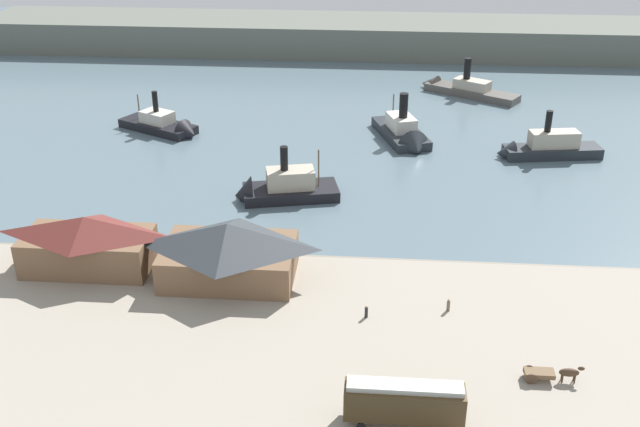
# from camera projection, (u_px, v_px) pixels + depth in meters

# --- Properties ---
(ground_plane) EXTENTS (320.00, 320.00, 0.00)m
(ground_plane) POSITION_uv_depth(u_px,v_px,m) (265.00, 248.00, 102.77)
(ground_plane) COLOR slate
(quay_promenade) EXTENTS (110.00, 36.00, 1.20)m
(quay_promenade) POSITION_uv_depth(u_px,v_px,m) (235.00, 339.00, 82.82)
(quay_promenade) COLOR #9E9384
(quay_promenade) RESTS_ON ground
(seawall_edge) EXTENTS (110.00, 0.80, 1.00)m
(seawall_edge) POSITION_uv_depth(u_px,v_px,m) (261.00, 258.00, 99.33)
(seawall_edge) COLOR gray
(seawall_edge) RESTS_ON ground
(ferry_shed_east_terminal) EXTENTS (16.09, 8.19, 7.13)m
(ferry_shed_east_terminal) POSITION_uv_depth(u_px,v_px,m) (87.00, 242.00, 94.07)
(ferry_shed_east_terminal) COLOR brown
(ferry_shed_east_terminal) RESTS_ON quay_promenade
(ferry_shed_central_terminal) EXTENTS (16.37, 11.04, 7.31)m
(ferry_shed_central_terminal) POSITION_uv_depth(u_px,v_px,m) (229.00, 250.00, 92.04)
(ferry_shed_central_terminal) COLOR brown
(ferry_shed_central_terminal) RESTS_ON quay_promenade
(street_tram) EXTENTS (10.99, 2.87, 4.51)m
(street_tram) POSITION_uv_depth(u_px,v_px,m) (404.00, 401.00, 68.83)
(street_tram) COLOR #4C381E
(street_tram) RESTS_ON quay_promenade
(horse_cart) EXTENTS (5.81, 1.53, 1.87)m
(horse_cart) POSITION_uv_depth(u_px,v_px,m) (550.00, 373.00, 75.12)
(horse_cart) COLOR brown
(horse_cart) RESTS_ON quay_promenade
(pedestrian_near_cart) EXTENTS (0.39, 0.39, 1.58)m
(pedestrian_near_cart) POSITION_uv_depth(u_px,v_px,m) (448.00, 305.00, 86.50)
(pedestrian_near_cart) COLOR #6B5B4C
(pedestrian_near_cart) RESTS_ON quay_promenade
(pedestrian_walking_west) EXTENTS (0.38, 0.38, 1.53)m
(pedestrian_walking_west) POSITION_uv_depth(u_px,v_px,m) (366.00, 312.00, 85.31)
(pedestrian_walking_west) COLOR #232328
(pedestrian_walking_west) RESTS_ON quay_promenade
(ferry_outer_harbor) EXTENTS (18.78, 7.22, 9.59)m
(ferry_outer_harbor) POSITION_uv_depth(u_px,v_px,m) (544.00, 148.00, 131.90)
(ferry_outer_harbor) COLOR #23282D
(ferry_outer_harbor) RESTS_ON ground
(ferry_approaching_west) EXTENTS (11.32, 18.68, 10.85)m
(ferry_approaching_west) POSITION_uv_depth(u_px,v_px,m) (405.00, 134.00, 138.67)
(ferry_approaching_west) COLOR #23282D
(ferry_approaching_west) RESTS_ON ground
(ferry_moored_west) EXTENTS (21.75, 16.07, 9.56)m
(ferry_moored_west) POSITION_uv_depth(u_px,v_px,m) (461.00, 88.00, 165.25)
(ferry_moored_west) COLOR #514C47
(ferry_moored_west) RESTS_ON ground
(ferry_mid_harbor) EXTENTS (17.50, 12.67, 9.45)m
(ferry_mid_harbor) POSITION_uv_depth(u_px,v_px,m) (166.00, 126.00, 143.32)
(ferry_mid_harbor) COLOR black
(ferry_mid_harbor) RESTS_ON ground
(ferry_departing_north) EXTENTS (16.85, 9.49, 10.50)m
(ferry_departing_north) POSITION_uv_depth(u_px,v_px,m) (278.00, 189.00, 116.58)
(ferry_departing_north) COLOR black
(ferry_departing_north) RESTS_ON ground
(far_headland) EXTENTS (180.00, 24.00, 8.00)m
(far_headland) POSITION_uv_depth(u_px,v_px,m) (326.00, 35.00, 199.44)
(far_headland) COLOR #60665B
(far_headland) RESTS_ON ground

